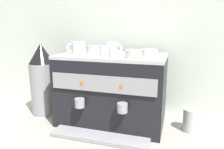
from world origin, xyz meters
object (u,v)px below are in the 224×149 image
object	(u,v)px
coffee_grinder	(43,79)
milk_pitcher	(190,120)
ceramic_bowl_2	(133,54)
ceramic_bowl_1	(96,49)
espresso_machine	(112,90)
ceramic_cup_0	(106,51)
ceramic_bowl_0	(149,53)
ceramic_cup_2	(112,48)
ceramic_cup_1	(78,48)

from	to	relation	value
coffee_grinder	milk_pitcher	xyz separation A→B (m)	(0.98, 0.02, -0.18)
ceramic_bowl_2	coffee_grinder	size ratio (longest dim) A/B	0.19
ceramic_bowl_1	espresso_machine	bearing A→B (deg)	-28.48
milk_pitcher	espresso_machine	bearing A→B (deg)	-177.84
ceramic_bowl_1	milk_pitcher	size ratio (longest dim) A/B	0.87
ceramic_cup_0	ceramic_bowl_0	xyz separation A→B (m)	(0.23, 0.08, -0.01)
espresso_machine	milk_pitcher	bearing A→B (deg)	2.16
ceramic_bowl_1	milk_pitcher	distance (m)	0.73
ceramic_bowl_1	ceramic_bowl_2	distance (m)	0.33
ceramic_cup_2	milk_pitcher	size ratio (longest dim) A/B	0.87
ceramic_cup_2	ceramic_bowl_1	size ratio (longest dim) A/B	1.00
espresso_machine	coffee_grinder	bearing A→B (deg)	179.68
ceramic_cup_1	ceramic_cup_2	bearing A→B (deg)	21.09
espresso_machine	coffee_grinder	world-z (taller)	coffee_grinder
ceramic_cup_1	ceramic_cup_0	bearing A→B (deg)	-14.28
ceramic_cup_1	ceramic_bowl_2	bearing A→B (deg)	-9.20
espresso_machine	ceramic_cup_2	bearing A→B (deg)	107.51
ceramic_cup_0	ceramic_cup_2	bearing A→B (deg)	92.49
ceramic_bowl_2	milk_pitcher	bearing A→B (deg)	18.32
espresso_machine	ceramic_cup_1	size ratio (longest dim) A/B	5.30
ceramic_cup_1	milk_pitcher	bearing A→B (deg)	4.17
ceramic_bowl_1	milk_pitcher	bearing A→B (deg)	-5.06
coffee_grinder	ceramic_cup_2	bearing A→B (deg)	4.70
milk_pitcher	ceramic_cup_2	bearing A→B (deg)	177.08
ceramic_cup_1	coffee_grinder	distance (m)	0.38
ceramic_cup_1	ceramic_bowl_2	size ratio (longest dim) A/B	1.32
espresso_machine	ceramic_cup_1	bearing A→B (deg)	-171.26
ceramic_cup_1	ceramic_bowl_1	size ratio (longest dim) A/B	1.04
coffee_grinder	ceramic_cup_1	bearing A→B (deg)	-6.74
ceramic_cup_1	coffee_grinder	bearing A→B (deg)	173.26
ceramic_bowl_1	ceramic_bowl_2	size ratio (longest dim) A/B	1.28
ceramic_bowl_2	ceramic_cup_0	bearing A→B (deg)	177.39
ceramic_cup_0	ceramic_bowl_2	bearing A→B (deg)	-2.61
milk_pitcher	ceramic_bowl_1	bearing A→B (deg)	174.94
ceramic_cup_2	ceramic_bowl_1	distance (m)	0.12
ceramic_bowl_1	ceramic_cup_2	bearing A→B (deg)	-13.69
ceramic_bowl_2	milk_pitcher	size ratio (longest dim) A/B	0.68
ceramic_cup_1	ceramic_bowl_2	distance (m)	0.37
ceramic_cup_0	coffee_grinder	xyz separation A→B (m)	(-0.50, 0.09, -0.22)
ceramic_cup_1	coffee_grinder	world-z (taller)	ceramic_cup_1
ceramic_bowl_0	coffee_grinder	xyz separation A→B (m)	(-0.73, 0.00, -0.21)
coffee_grinder	ceramic_cup_0	bearing A→B (deg)	-9.83
ceramic_bowl_1	coffee_grinder	xyz separation A→B (m)	(-0.37, -0.07, -0.21)
ceramic_cup_0	ceramic_bowl_0	size ratio (longest dim) A/B	0.99
espresso_machine	ceramic_bowl_2	world-z (taller)	ceramic_bowl_2
ceramic_cup_1	milk_pitcher	distance (m)	0.80
ceramic_bowl_0	ceramic_cup_2	bearing A→B (deg)	169.71
ceramic_cup_2	ceramic_bowl_0	distance (m)	0.24
ceramic_cup_2	ceramic_bowl_0	xyz separation A→B (m)	(0.24, -0.04, -0.02)
ceramic_bowl_2	ceramic_bowl_0	bearing A→B (deg)	50.79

